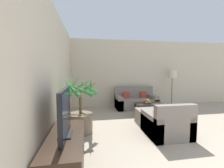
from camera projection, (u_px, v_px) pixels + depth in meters
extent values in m
cube|color=beige|center=(155.00, 73.00, 6.42)|extent=(8.55, 0.06, 2.70)
cube|color=beige|center=(55.00, 76.00, 2.99)|extent=(0.06, 7.32, 2.70)
cube|color=#332319|center=(66.00, 153.00, 2.17)|extent=(0.50, 1.36, 0.53)
cube|color=black|center=(65.00, 135.00, 2.15)|extent=(0.18, 0.31, 0.02)
cube|color=black|center=(65.00, 112.00, 2.12)|extent=(0.05, 0.87, 0.65)
cube|color=#0F1938|center=(67.00, 112.00, 2.12)|extent=(0.01, 0.83, 0.61)
cylinder|color=brown|center=(81.00, 123.00, 3.53)|extent=(0.55, 0.55, 0.46)
cylinder|color=brown|center=(80.00, 104.00, 3.49)|extent=(0.06, 0.06, 0.47)
cone|color=#38843D|center=(91.00, 86.00, 3.49)|extent=(0.10, 0.56, 0.43)
cone|color=#38843D|center=(88.00, 87.00, 3.68)|extent=(0.49, 0.49, 0.35)
cone|color=#38843D|center=(80.00, 86.00, 3.71)|extent=(0.58, 0.10, 0.39)
cone|color=#38843D|center=(73.00, 84.00, 3.58)|extent=(0.44, 0.44, 0.48)
cone|color=#38843D|center=(70.00, 85.00, 3.41)|extent=(0.10, 0.51, 0.49)
cone|color=#38843D|center=(71.00, 87.00, 3.24)|extent=(0.47, 0.47, 0.41)
cone|color=#38843D|center=(79.00, 89.00, 3.18)|extent=(0.59, 0.10, 0.35)
cone|color=#38843D|center=(88.00, 87.00, 3.30)|extent=(0.47, 0.47, 0.41)
cube|color=gray|center=(136.00, 103.00, 5.80)|extent=(1.56, 0.77, 0.38)
cube|color=gray|center=(134.00, 92.00, 6.06)|extent=(1.56, 0.16, 0.44)
cube|color=gray|center=(119.00, 103.00, 5.68)|extent=(0.20, 0.77, 0.50)
cube|color=gray|center=(153.00, 101.00, 5.90)|extent=(0.20, 0.77, 0.50)
cube|color=#B23D33|center=(126.00, 95.00, 5.89)|extent=(0.24, 0.12, 0.24)
cube|color=#B23D33|center=(143.00, 95.00, 6.01)|extent=(0.24, 0.12, 0.24)
cylinder|color=brown|center=(171.00, 106.00, 6.20)|extent=(0.24, 0.24, 0.03)
cylinder|color=brown|center=(172.00, 92.00, 6.15)|extent=(0.03, 0.03, 1.15)
cylinder|color=beige|center=(172.00, 74.00, 6.08)|extent=(0.34, 0.34, 0.31)
cylinder|color=black|center=(139.00, 112.00, 4.63)|extent=(0.05, 0.05, 0.37)
cylinder|color=black|center=(164.00, 111.00, 4.77)|extent=(0.05, 0.05, 0.37)
cylinder|color=black|center=(135.00, 109.00, 5.02)|extent=(0.05, 0.05, 0.37)
cylinder|color=black|center=(158.00, 108.00, 5.16)|extent=(0.05, 0.05, 0.37)
cube|color=black|center=(149.00, 104.00, 4.88)|extent=(0.92, 0.48, 0.03)
cylinder|color=#42382D|center=(147.00, 103.00, 4.85)|extent=(0.27, 0.27, 0.05)
sphere|color=red|center=(144.00, 101.00, 4.82)|extent=(0.07, 0.07, 0.07)
sphere|color=olive|center=(147.00, 100.00, 4.92)|extent=(0.08, 0.08, 0.08)
sphere|color=orange|center=(149.00, 101.00, 4.78)|extent=(0.08, 0.08, 0.08)
cube|color=gray|center=(166.00, 126.00, 3.39)|extent=(0.88, 0.87, 0.41)
cube|color=gray|center=(176.00, 114.00, 3.00)|extent=(0.88, 0.16, 0.37)
cube|color=gray|center=(151.00, 125.00, 3.32)|extent=(0.16, 0.87, 0.51)
cube|color=gray|center=(180.00, 123.00, 3.44)|extent=(0.16, 0.87, 0.51)
cube|color=gray|center=(149.00, 116.00, 4.13)|extent=(0.68, 0.50, 0.40)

